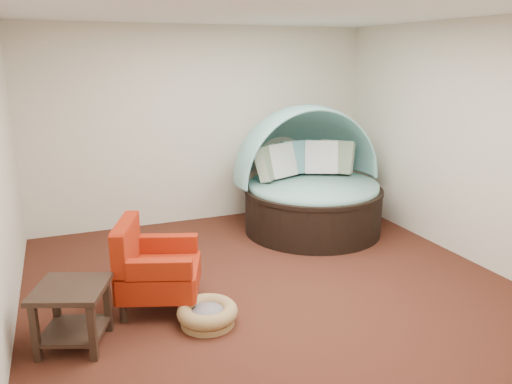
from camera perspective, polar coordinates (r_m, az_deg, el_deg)
name	(u,v)px	position (r m, az deg, el deg)	size (l,w,h in m)	color
floor	(272,286)	(5.44, 1.79, -10.69)	(5.00, 5.00, 0.00)	#451F13
wall_back	(204,126)	(7.31, -6.01, 7.53)	(5.00, 5.00, 0.00)	beige
wall_front	(455,243)	(2.96, 21.80, -5.39)	(5.00, 5.00, 0.00)	beige
wall_right	(467,142)	(6.40, 23.00, 5.26)	(5.00, 5.00, 0.00)	beige
ceiling	(274,9)	(4.90, 2.08, 20.17)	(5.00, 5.00, 0.00)	white
canopy_daybed	(310,173)	(6.97, 6.17, 2.18)	(2.06, 1.92, 1.74)	black
pet_basket	(207,314)	(4.72, -5.57, -13.68)	(0.67, 0.67, 0.20)	olive
red_armchair	(153,268)	(4.97, -11.65, -8.48)	(0.96, 0.96, 0.88)	black
side_table	(72,307)	(4.55, -20.27, -12.28)	(0.73, 0.73, 0.54)	black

